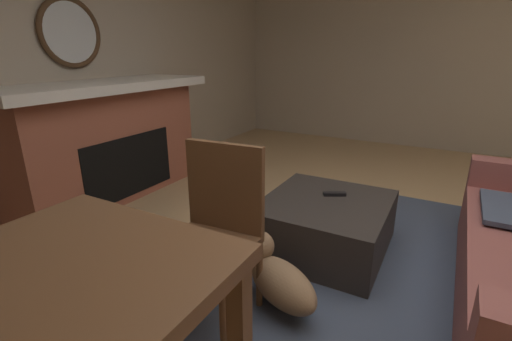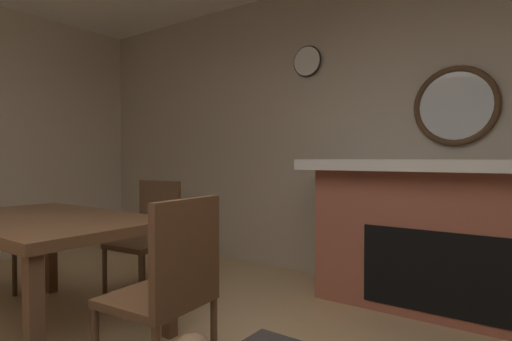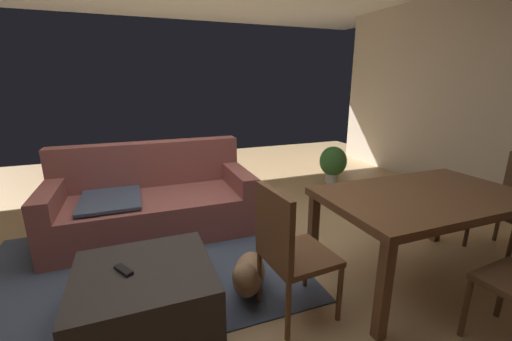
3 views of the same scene
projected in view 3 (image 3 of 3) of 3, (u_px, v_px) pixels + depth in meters
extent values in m
plane|color=tan|center=(196.00, 271.00, 2.75)|extent=(9.47, 9.47, 0.00)
cube|color=#3D475B|center=(144.00, 267.00, 2.80)|extent=(2.60, 2.00, 0.01)
cube|color=#8C4C47|center=(155.00, 214.00, 3.40)|extent=(2.03, 0.98, 0.42)
cube|color=#8C4C47|center=(149.00, 164.00, 3.62)|extent=(2.02, 0.21, 0.49)
cube|color=#8C4C47|center=(237.00, 177.00, 3.63)|extent=(0.19, 0.96, 0.20)
cube|color=#8C4C47|center=(50.00, 197.00, 3.00)|extent=(0.19, 0.96, 0.20)
cube|color=#3D475B|center=(111.00, 197.00, 3.19)|extent=(0.56, 0.82, 0.03)
cube|color=#2D2826|center=(146.00, 294.00, 2.15)|extent=(0.89, 0.83, 0.38)
cube|color=black|center=(124.00, 270.00, 2.07)|extent=(0.12, 0.16, 0.02)
cube|color=brown|center=(425.00, 197.00, 2.47)|extent=(1.56, 0.94, 0.06)
cube|color=brown|center=(313.00, 233.00, 2.68)|extent=(0.07, 0.07, 0.68)
cube|color=brown|center=(439.00, 209.00, 3.18)|extent=(0.07, 0.07, 0.68)
cube|color=brown|center=(383.00, 291.00, 1.95)|extent=(0.07, 0.07, 0.68)
cube|color=brown|center=(299.00, 256.00, 2.16)|extent=(0.47, 0.47, 0.04)
cube|color=brown|center=(274.00, 227.00, 2.01)|extent=(0.07, 0.44, 0.48)
cylinder|color=brown|center=(306.00, 264.00, 2.48)|extent=(0.04, 0.04, 0.41)
cylinder|color=brown|center=(340.00, 293.00, 2.14)|extent=(0.04, 0.04, 0.41)
cylinder|color=brown|center=(259.00, 277.00, 2.32)|extent=(0.04, 0.04, 0.41)
cylinder|color=brown|center=(288.00, 311.00, 1.97)|extent=(0.04, 0.04, 0.41)
cylinder|color=#513823|center=(465.00, 308.00, 2.00)|extent=(0.04, 0.04, 0.41)
cylinder|color=#513823|center=(502.00, 290.00, 2.17)|extent=(0.04, 0.04, 0.41)
cube|color=#513823|center=(509.00, 211.00, 2.92)|extent=(0.47, 0.47, 0.04)
cylinder|color=#513823|center=(510.00, 247.00, 2.74)|extent=(0.04, 0.04, 0.41)
cylinder|color=#513823|center=(468.00, 227.00, 3.10)|extent=(0.04, 0.04, 0.41)
cylinder|color=#513823|center=(498.00, 222.00, 3.22)|extent=(0.04, 0.04, 0.41)
cylinder|color=beige|center=(332.00, 177.00, 5.11)|extent=(0.21, 0.21, 0.18)
ellipsoid|color=#387233|center=(333.00, 161.00, 5.04)|extent=(0.42, 0.42, 0.46)
ellipsoid|color=#8C6B4C|center=(249.00, 273.00, 2.42)|extent=(0.43, 0.55, 0.23)
sphere|color=#8C6B4C|center=(245.00, 276.00, 2.18)|extent=(0.18, 0.18, 0.18)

